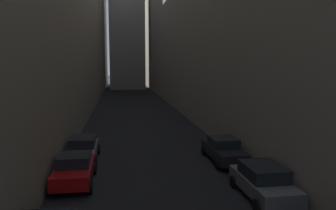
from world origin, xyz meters
name	(u,v)px	position (x,y,z in m)	size (l,w,h in m)	color
ground_plane	(135,108)	(0.00, 48.00, 0.00)	(264.00, 264.00, 0.00)	black
building_block_left	(49,17)	(-11.32, 50.00, 12.38)	(11.63, 108.00, 24.76)	#756B5B
building_block_right	(212,22)	(11.54, 50.00, 12.26)	(12.07, 108.00, 24.51)	gray
parked_car_left_third	(74,169)	(-4.40, 19.34, 0.78)	(2.02, 4.04, 1.55)	maroon
parked_car_left_far	(83,149)	(-4.40, 23.46, 0.77)	(1.93, 4.59, 1.51)	#4C4C51
parked_car_right_third	(263,181)	(4.40, 16.27, 0.79)	(2.02, 4.21, 1.54)	#4C4C51
parked_car_right_far	(224,149)	(4.40, 22.05, 0.75)	(1.97, 4.56, 1.49)	black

